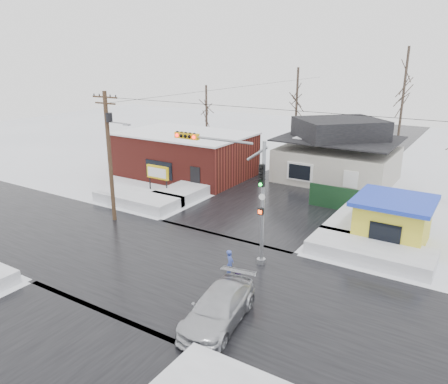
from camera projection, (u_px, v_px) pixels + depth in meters
The scene contains 20 objects.
ground at pixel (172, 267), 24.23m from camera, with size 120.00×120.00×0.00m, color white.
road_ns at pixel (172, 267), 24.23m from camera, with size 10.00×120.00×0.02m, color black.
road_ew at pixel (172, 267), 24.23m from camera, with size 120.00×10.00×0.02m, color black.
snowbank_nw at pixel (138, 199), 34.32m from camera, with size 7.00×3.00×0.80m, color white.
snowbank_ne at pixel (370, 252), 25.20m from camera, with size 7.00×3.00×0.80m, color white.
snowbank_nside_w at pixel (196, 187), 37.34m from camera, with size 3.00×8.00×0.80m, color white.
snowbank_nside_e at pixel (360, 218), 30.25m from camera, with size 3.00×8.00×0.80m, color white.
traffic_signal at pixel (238, 183), 24.02m from camera, with size 6.05×0.68×7.00m.
utility_pole at pixel (110, 150), 29.53m from camera, with size 3.15×0.44×9.00m.
brick_building at pixel (186, 154), 42.09m from camera, with size 12.20×8.20×4.12m.
marquee_sign at pixel (158, 173), 35.87m from camera, with size 2.20×0.21×2.55m.
house at pixel (338, 152), 40.18m from camera, with size 10.40×8.40×5.76m.
kiosk at pixel (393, 220), 27.04m from camera, with size 4.60×4.60×2.88m.
fence at pixel (361, 202), 31.97m from camera, with size 8.00×0.12×1.80m, color black.
tree_far_left at pixel (297, 88), 44.84m from camera, with size 3.00×3.00×10.00m.
tree_far_mid at pixel (406, 73), 40.90m from camera, with size 3.00×3.00×12.00m.
tree_far_west at pixel (206, 100), 48.77m from camera, with size 3.00×3.00×8.00m.
pedestrian at pixel (230, 264), 22.85m from camera, with size 0.57×0.37×1.56m, color #394BA1.
car at pixel (219, 308), 18.98m from camera, with size 2.07×5.10×1.48m, color #B8BAC0.
shopping_bag at pixel (238, 276), 22.85m from camera, with size 0.28×0.12×0.35m, color black.
Camera 1 is at (14.06, -16.95, 11.31)m, focal length 35.00 mm.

